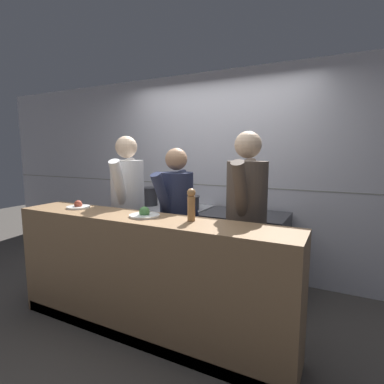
{
  "coord_description": "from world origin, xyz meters",
  "views": [
    {
      "loc": [
        1.49,
        -2.24,
        1.6
      ],
      "look_at": [
        0.0,
        0.68,
        1.15
      ],
      "focal_mm": 28.0,
      "sensor_mm": 36.0,
      "label": 1
    }
  ],
  "objects": [
    {
      "name": "oven_range",
      "position": [
        -0.5,
        1.02,
        0.44
      ],
      "size": [
        0.96,
        0.71,
        0.88
      ],
      "color": "maroon",
      "rests_on": "ground_plane"
    },
    {
      "name": "pass_counter",
      "position": [
        0.01,
        -0.22,
        0.52
      ],
      "size": [
        2.6,
        0.45,
        1.05
      ],
      "color": "#93704C",
      "rests_on": "ground_plane"
    },
    {
      "name": "ground_plane",
      "position": [
        0.0,
        0.0,
        0.0
      ],
      "size": [
        14.0,
        14.0,
        0.0
      ],
      "primitive_type": "plane",
      "color": "#4C4742"
    },
    {
      "name": "braising_pot",
      "position": [
        -0.21,
        0.96,
        0.97
      ],
      "size": [
        0.3,
        0.3,
        0.17
      ],
      "color": "#2D2D33",
      "rests_on": "oven_range"
    },
    {
      "name": "plated_dish_main",
      "position": [
        -0.8,
        -0.19,
        1.07
      ],
      "size": [
        0.22,
        0.22,
        0.08
      ],
      "color": "white",
      "rests_on": "pass_counter"
    },
    {
      "name": "chefs_knife",
      "position": [
        0.44,
        0.94,
        0.9
      ],
      "size": [
        0.35,
        0.23,
        0.02
      ],
      "color": "#B7BABF",
      "rests_on": "prep_counter"
    },
    {
      "name": "chef_head_cook",
      "position": [
        -0.6,
        0.31,
        0.98
      ],
      "size": [
        0.45,
        0.76,
        1.76
      ],
      "rotation": [
        0.0,
        0.0,
        0.31
      ],
      "color": "black",
      "rests_on": "ground_plane"
    },
    {
      "name": "stock_pot",
      "position": [
        -0.8,
        1.0,
        1.01
      ],
      "size": [
        0.23,
        0.23,
        0.24
      ],
      "color": "#2D2D33",
      "rests_on": "oven_range"
    },
    {
      "name": "chef_line",
      "position": [
        0.73,
        0.3,
        0.98
      ],
      "size": [
        0.38,
        0.77,
        1.77
      ],
      "rotation": [
        0.0,
        0.0,
        0.06
      ],
      "color": "black",
      "rests_on": "ground_plane"
    },
    {
      "name": "sauce_pot",
      "position": [
        -0.47,
        1.08,
        0.99
      ],
      "size": [
        0.3,
        0.3,
        0.2
      ],
      "color": "#2D2D33",
      "rests_on": "oven_range"
    },
    {
      "name": "pepper_mill",
      "position": [
        0.43,
        -0.17,
        1.18
      ],
      "size": [
        0.07,
        0.07,
        0.26
      ],
      "color": "#AD7A47",
      "rests_on": "pass_counter"
    },
    {
      "name": "chef_sous",
      "position": [
        0.03,
        0.29,
        0.91
      ],
      "size": [
        0.37,
        0.71,
        1.63
      ],
      "rotation": [
        0.0,
        0.0,
        -0.14
      ],
      "color": "black",
      "rests_on": "ground_plane"
    },
    {
      "name": "prep_counter",
      "position": [
        0.51,
        1.02,
        0.44
      ],
      "size": [
        0.95,
        0.65,
        0.89
      ],
      "color": "#38383D",
      "rests_on": "ground_plane"
    },
    {
      "name": "plated_dish_appetiser",
      "position": [
        -0.0,
        -0.21,
        1.07
      ],
      "size": [
        0.26,
        0.26,
        0.09
      ],
      "color": "white",
      "rests_on": "pass_counter"
    },
    {
      "name": "wall_back_tiled",
      "position": [
        0.0,
        1.42,
        1.3
      ],
      "size": [
        8.0,
        0.06,
        2.6
      ],
      "color": "silver",
      "rests_on": "ground_plane"
    }
  ]
}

